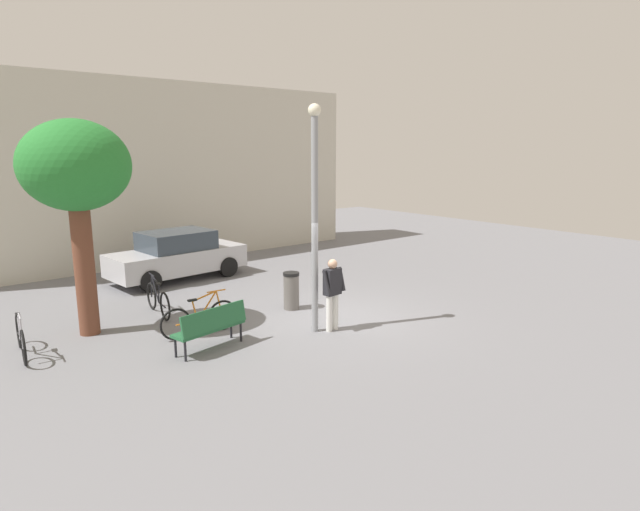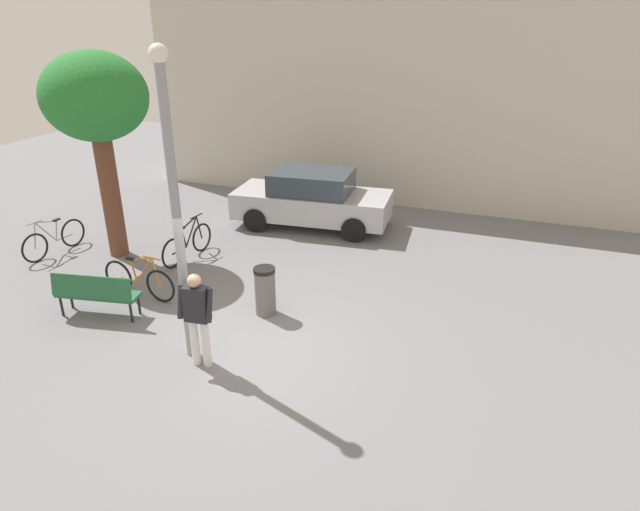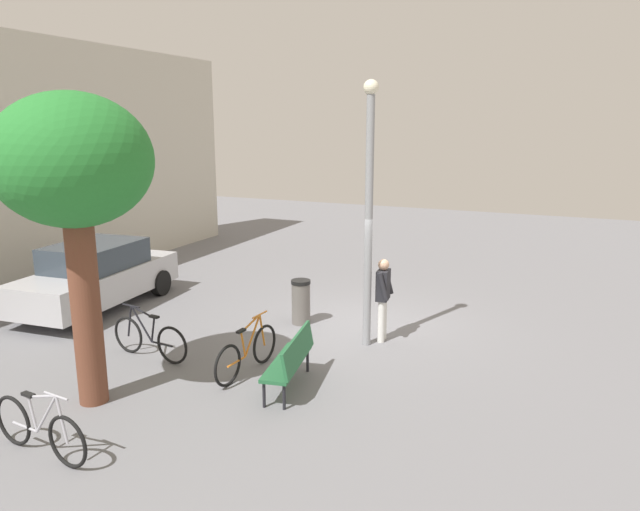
{
  "view_description": "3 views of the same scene",
  "coord_description": "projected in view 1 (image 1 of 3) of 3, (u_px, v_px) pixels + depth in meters",
  "views": [
    {
      "loc": [
        -8.11,
        -9.38,
        4.1
      ],
      "look_at": [
        0.79,
        1.45,
        1.25
      ],
      "focal_mm": 29.64,
      "sensor_mm": 36.0,
      "label": 1
    },
    {
      "loc": [
        3.94,
        -7.16,
        5.38
      ],
      "look_at": [
        0.59,
        1.87,
        1.13
      ],
      "focal_mm": 30.75,
      "sensor_mm": 36.0,
      "label": 2
    },
    {
      "loc": [
        -11.28,
        -4.01,
        4.28
      ],
      "look_at": [
        0.25,
        1.08,
        1.41
      ],
      "focal_mm": 33.03,
      "sensor_mm": 36.0,
      "label": 3
    }
  ],
  "objects": [
    {
      "name": "bicycle_black",
      "position": [
        158.0,
        300.0,
        13.18
      ],
      "size": [
        0.22,
        1.81,
        0.97
      ],
      "color": "black",
      "rests_on": "ground_plane"
    },
    {
      "name": "bicycle_silver",
      "position": [
        21.0,
        338.0,
        10.52
      ],
      "size": [
        0.23,
        1.81,
        0.97
      ],
      "color": "black",
      "rests_on": "ground_plane"
    },
    {
      "name": "trash_bin",
      "position": [
        291.0,
        291.0,
        13.63
      ],
      "size": [
        0.42,
        0.42,
        0.97
      ],
      "color": "#66605B",
      "rests_on": "ground_plane"
    },
    {
      "name": "plaza_tree",
      "position": [
        76.0,
        171.0,
        11.19
      ],
      "size": [
        2.29,
        2.29,
        4.72
      ],
      "color": "brown",
      "rests_on": "ground_plane"
    },
    {
      "name": "park_bench",
      "position": [
        211.0,
        325.0,
        10.83
      ],
      "size": [
        1.66,
        0.76,
        0.92
      ],
      "color": "#236038",
      "rests_on": "ground_plane"
    },
    {
      "name": "parked_car_silver",
      "position": [
        177.0,
        255.0,
        16.69
      ],
      "size": [
        4.33,
        2.1,
        1.55
      ],
      "color": "#B7B7BC",
      "rests_on": "ground_plane"
    },
    {
      "name": "person_by_lamppost",
      "position": [
        333.0,
        290.0,
        11.92
      ],
      "size": [
        0.61,
        0.32,
        1.67
      ],
      "color": "white",
      "rests_on": "ground_plane"
    },
    {
      "name": "lamppost",
      "position": [
        315.0,
        209.0,
        11.5
      ],
      "size": [
        0.28,
        0.28,
        5.03
      ],
      "color": "gray",
      "rests_on": "ground_plane"
    },
    {
      "name": "ground_plane",
      "position": [
        333.0,
        318.0,
        12.96
      ],
      "size": [
        36.0,
        36.0,
        0.0
      ],
      "primitive_type": "plane",
      "color": "slate"
    },
    {
      "name": "building_facade",
      "position": [
        164.0,
        172.0,
        19.63
      ],
      "size": [
        15.23,
        2.0,
        6.44
      ],
      "primitive_type": "cube",
      "color": "beige",
      "rests_on": "ground_plane"
    },
    {
      "name": "bicycle_orange",
      "position": [
        200.0,
        318.0,
        11.75
      ],
      "size": [
        1.81,
        0.18,
        0.97
      ],
      "color": "black",
      "rests_on": "ground_plane"
    }
  ]
}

